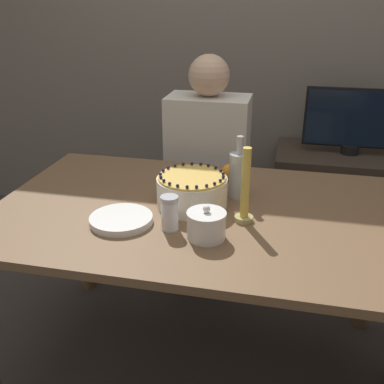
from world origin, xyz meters
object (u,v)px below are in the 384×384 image
Objects in this scene: sugar_bowl at (206,225)px; sugar_shaker at (170,213)px; person_man_blue_shirt at (207,189)px; cake at (192,191)px; tv_monitor at (354,120)px; bottle at (239,174)px; candle at (245,193)px.

sugar_bowl is 1.07× the size of sugar_shaker.
cake is at bearing 95.59° from person_man_blue_shirt.
tv_monitor reaches higher than sugar_shaker.
sugar_shaker is 0.36m from bottle.
cake is 0.97× the size of candle.
sugar_shaker is 0.22× the size of tv_monitor.
cake is 0.48× the size of tv_monitor.
sugar_shaker is 0.49× the size of bottle.
sugar_shaker is 0.89m from person_man_blue_shirt.
candle is 0.84m from person_man_blue_shirt.
cake reaches higher than sugar_shaker.
sugar_bowl is 0.52× the size of bottle.
person_man_blue_shirt is at bearing 92.14° from sugar_shaker.
candle is (0.20, -0.08, 0.05)m from cake.
sugar_shaker is 0.26m from candle.
bottle reaches higher than cake.
sugar_shaker is at bearing 92.14° from person_man_blue_shirt.
candle is (0.23, 0.11, 0.05)m from sugar_shaker.
sugar_bowl is 0.48× the size of candle.
bottle is (-0.05, 0.20, -0.01)m from candle.
person_man_blue_shirt is (-0.16, 0.87, -0.26)m from sugar_bowl.
tv_monitor is at bearing 68.32° from candle.
person_man_blue_shirt reaches higher than bottle.
cake is 0.19m from sugar_shaker.
tv_monitor reaches higher than bottle.
tv_monitor is (0.47, 1.19, -0.03)m from candle.
person_man_blue_shirt reaches higher than candle.
sugar_bowl is at bearing 100.39° from person_man_blue_shirt.
sugar_bowl is at bearing -13.54° from sugar_shaker.
candle reaches higher than cake.
person_man_blue_shirt is at bearing -148.44° from tv_monitor.
cake is 0.21× the size of person_man_blue_shirt.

